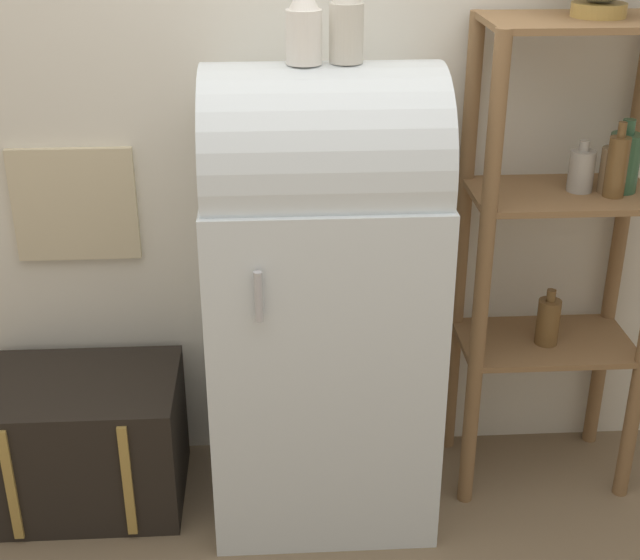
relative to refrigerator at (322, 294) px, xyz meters
The scene contains 7 objects.
ground_plane 0.81m from the refrigerator, 89.99° to the right, with size 12.00×12.00×0.00m, color #7A664C.
wall_back 0.67m from the refrigerator, 90.84° to the left, with size 7.00×0.09×2.70m.
refrigerator is the anchor object (origin of this frame).
suitcase_trunk 0.97m from the refrigerator, behind, with size 0.66×0.47×0.45m.
shelf_unit 0.80m from the refrigerator, ahead, with size 0.60×0.37×1.58m.
vase_left 0.82m from the refrigerator, 166.97° to the right, with size 0.10×0.10×0.22m.
vase_center 0.83m from the refrigerator, ahead, with size 0.10×0.10×0.25m.
Camera 1 is at (-0.15, -2.24, 1.98)m, focal length 50.00 mm.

